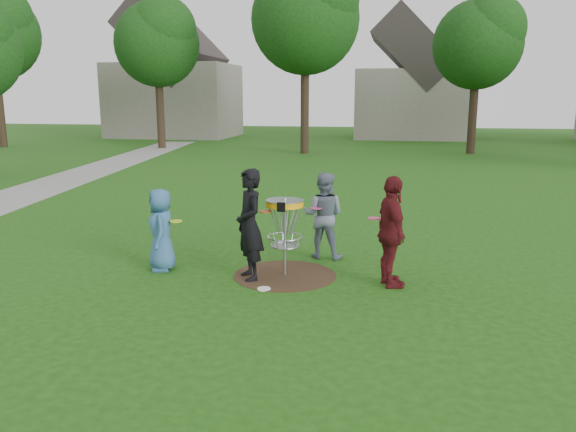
% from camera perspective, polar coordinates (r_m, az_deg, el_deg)
% --- Properties ---
extents(ground, '(100.00, 100.00, 0.00)m').
position_cam_1_polar(ground, '(9.87, -0.32, -6.05)').
color(ground, '#19470F').
rests_on(ground, ground).
extents(dirt_patch, '(1.80, 1.80, 0.01)m').
position_cam_1_polar(dirt_patch, '(9.87, -0.32, -6.02)').
color(dirt_patch, '#47331E').
rests_on(dirt_patch, ground).
extents(concrete_path, '(7.75, 39.92, 0.02)m').
position_cam_1_polar(concrete_path, '(21.07, -23.61, 2.69)').
color(concrete_path, '#9E9E99').
rests_on(concrete_path, ground).
extents(player_blue, '(0.71, 0.85, 1.48)m').
position_cam_1_polar(player_blue, '(10.26, -12.76, -1.37)').
color(player_blue, '#34618F').
rests_on(player_blue, ground).
extents(player_black, '(0.75, 0.83, 1.90)m').
position_cam_1_polar(player_black, '(9.47, -3.94, -0.89)').
color(player_black, black).
rests_on(player_black, ground).
extents(player_grey, '(0.87, 0.71, 1.67)m').
position_cam_1_polar(player_grey, '(10.77, 3.61, 0.07)').
color(player_grey, slate).
rests_on(player_grey, ground).
extents(player_maroon, '(0.75, 1.16, 1.83)m').
position_cam_1_polar(player_maroon, '(9.24, 10.48, -1.61)').
color(player_maroon, '#5A1419').
rests_on(player_maroon, ground).
extents(disc_on_grass, '(0.22, 0.22, 0.02)m').
position_cam_1_polar(disc_on_grass, '(9.18, -2.46, -7.40)').
color(disc_on_grass, white).
rests_on(disc_on_grass, ground).
extents(disc_golf_basket, '(0.66, 0.67, 1.38)m').
position_cam_1_polar(disc_golf_basket, '(9.60, -0.33, -0.25)').
color(disc_golf_basket, '#9EA0A5').
rests_on(disc_golf_basket, ground).
extents(held_discs, '(3.71, 1.41, 0.28)m').
position_cam_1_polar(held_discs, '(9.75, -0.63, 0.15)').
color(held_discs, yellow).
rests_on(held_discs, ground).
extents(tree_row, '(51.20, 17.42, 9.90)m').
position_cam_1_polar(tree_row, '(30.08, 8.33, 17.90)').
color(tree_row, '#38281C').
rests_on(tree_row, ground).
extents(house_row, '(44.50, 10.65, 11.62)m').
position_cam_1_polar(house_row, '(42.40, 14.97, 13.09)').
color(house_row, gray).
rests_on(house_row, ground).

